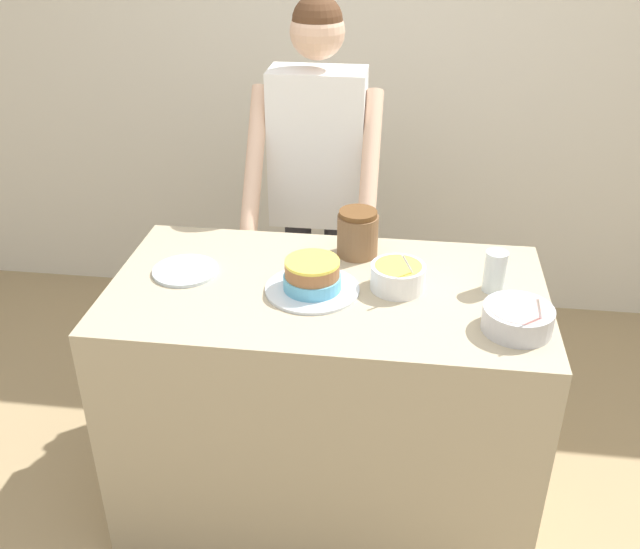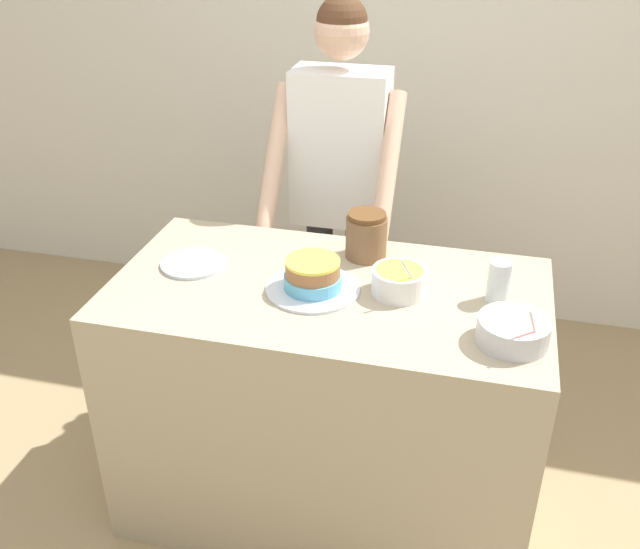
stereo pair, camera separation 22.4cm
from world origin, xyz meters
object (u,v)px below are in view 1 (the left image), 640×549
Objects in this scene: cake at (312,278)px; frosting_bowl_yellow at (398,276)px; stoneware_jar at (358,233)px; drinking_glass at (495,271)px; ceramic_plate at (185,271)px; person_baker at (317,169)px; frosting_bowl_pink at (518,318)px.

frosting_bowl_yellow is at bearing 10.63° from cake.
stoneware_jar is at bearing 66.04° from cake.
drinking_glass is 0.62× the size of ceramic_plate.
cake is 0.58m from drinking_glass.
ceramic_plate is at bearing -179.11° from drinking_glass.
person_baker reaches higher than stoneware_jar.
drinking_glass is 0.49m from stoneware_jar.
cake is 2.23× the size of drinking_glass.
person_baker is 0.54m from stoneware_jar.
person_baker is at bearing 133.83° from drinking_glass.
cake is at bearing -172.13° from drinking_glass.
frosting_bowl_yellow reaches higher than drinking_glass.
ceramic_plate is at bearing 171.76° from cake.
cake is at bearing -8.24° from ceramic_plate.
cake is 1.85× the size of stoneware_jar.
person_baker reaches higher than frosting_bowl_pink.
drinking_glass is 1.01m from ceramic_plate.
cake is at bearing -169.37° from frosting_bowl_yellow.
frosting_bowl_yellow is 0.85× the size of frosting_bowl_pink.
person_baker is 10.49× the size of stoneware_jar.
person_baker reaches higher than ceramic_plate.
cake is 1.38× the size of ceramic_plate.
drinking_glass is (0.66, -0.69, -0.05)m from person_baker.
cake is 0.30m from stoneware_jar.
frosting_bowl_yellow is 0.71m from ceramic_plate.
ceramic_plate is (-1.01, -0.02, -0.06)m from drinking_glass.
frosting_bowl_pink is 0.65m from stoneware_jar.
drinking_glass is at bearing 7.87° from cake.
person_baker is at bearing 112.73° from stoneware_jar.
person_baker reaches higher than drinking_glass.
frosting_bowl_pink reaches higher than ceramic_plate.
drinking_glass reaches higher than cake.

